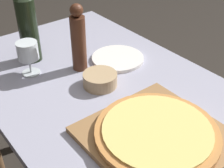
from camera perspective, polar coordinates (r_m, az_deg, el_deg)
The scene contains 8 objects.
dining_table at distance 1.06m, azimuth 5.21°, elevation -9.38°, with size 0.76×1.65×0.74m.
cutting_board at distance 0.92m, azimuth 8.12°, elevation -9.58°, with size 0.38×0.38×0.02m.
pizza at distance 0.90m, azimuth 8.23°, elevation -8.64°, with size 0.36×0.36×0.02m.
wine_bottle at distance 1.26m, azimuth -15.17°, elevation 10.32°, with size 0.08×0.08×0.36m.
pepper_mill at distance 1.17m, azimuth -6.33°, elevation 8.06°, with size 0.06×0.06×0.26m.
wine_glass at distance 1.19m, azimuth -15.16°, elevation 5.67°, with size 0.08×0.08×0.13m.
small_bowl at distance 1.11m, azimuth -2.20°, elevation 0.81°, with size 0.12×0.12×0.05m.
dinner_plate at distance 1.28m, azimuth 1.05°, elevation 4.71°, with size 0.21×0.21×0.01m.
Camera 1 is at (-0.55, -0.54, 1.38)m, focal length 50.00 mm.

